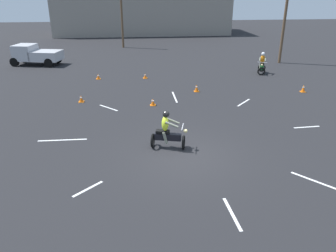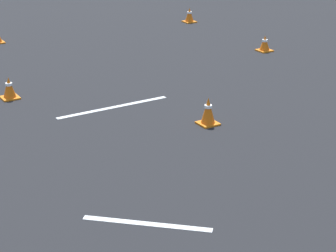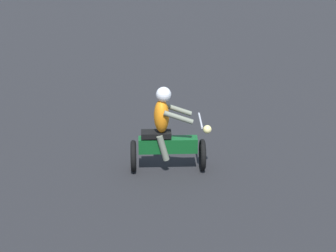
% 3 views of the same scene
% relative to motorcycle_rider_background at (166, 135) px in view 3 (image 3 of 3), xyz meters
% --- Properties ---
extents(motorcycle_rider_background, '(1.10, 1.54, 1.66)m').
position_rel_motorcycle_rider_background_xyz_m(motorcycle_rider_background, '(0.00, 0.00, 0.00)').
color(motorcycle_rider_background, black).
rests_on(motorcycle_rider_background, ground).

